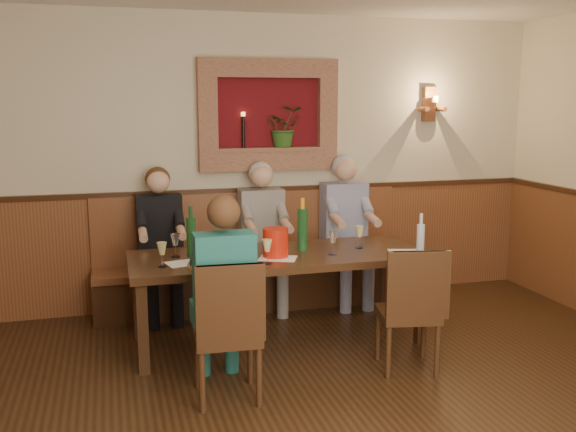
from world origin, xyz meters
name	(u,v)px	position (x,y,z in m)	size (l,w,h in m)	color
room_shell	(369,120)	(0.00, 0.00, 1.89)	(6.04, 6.04, 2.82)	beige
wainscoting	(364,358)	(0.00, 0.00, 0.59)	(6.02, 6.02, 1.15)	brown
wall_niche	(273,120)	(0.24, 2.94, 1.81)	(1.36, 0.30, 1.06)	#5A0C12
wall_sconce	(430,105)	(1.90, 2.93, 1.94)	(0.25, 0.20, 0.35)	brown
dining_table	(278,262)	(0.00, 1.85, 0.68)	(2.40, 0.90, 0.75)	#351E0F
bench	(253,274)	(0.00, 2.79, 0.33)	(3.00, 0.45, 1.11)	#381E0F
chair_near_left	(228,359)	(-0.60, 0.91, 0.28)	(0.46, 0.46, 0.98)	#351E0F
chair_near_right	(408,334)	(0.78, 1.03, 0.28)	(0.49, 0.49, 0.95)	#351E0F
person_bench_left	(161,258)	(-0.88, 2.69, 0.58)	(0.41, 0.50, 1.40)	black
person_bench_mid	(264,250)	(0.08, 2.69, 0.59)	(0.42, 0.51, 1.42)	#5A5652
person_bench_right	(347,242)	(0.92, 2.69, 0.61)	(0.44, 0.54, 1.47)	navy
person_chair_front	(223,311)	(-0.60, 1.07, 0.57)	(0.40, 0.49, 1.38)	#174753
spittoon_bucket	(276,243)	(-0.05, 1.75, 0.87)	(0.20, 0.20, 0.23)	red
wine_bottle_green_a	(302,228)	(0.23, 1.91, 0.94)	(0.08, 0.08, 0.44)	#19471E
wine_bottle_green_b	(191,235)	(-0.69, 1.96, 0.92)	(0.08, 0.08, 0.41)	#19471E
water_bottle	(420,239)	(1.08, 1.46, 0.89)	(0.08, 0.08, 0.35)	silver
tasting_sheet_a	(186,263)	(-0.76, 1.74, 0.75)	(0.29, 0.21, 0.00)	white
tasting_sheet_b	(278,258)	(-0.04, 1.69, 0.75)	(0.29, 0.21, 0.00)	white
tasting_sheet_c	(404,252)	(1.03, 1.63, 0.75)	(0.26, 0.18, 0.00)	white
tasting_sheet_d	(230,265)	(-0.45, 1.58, 0.75)	(0.31, 0.22, 0.00)	white
wine_glass_0	(267,252)	(-0.16, 1.55, 0.85)	(0.08, 0.08, 0.19)	#DBD283
wine_glass_1	(359,237)	(0.72, 1.86, 0.85)	(0.08, 0.08, 0.19)	#DBD283
wine_glass_2	(333,243)	(0.43, 1.70, 0.85)	(0.08, 0.08, 0.19)	white
wine_glass_3	(162,255)	(-0.95, 1.67, 0.85)	(0.08, 0.08, 0.19)	#DBD283
wine_glass_4	(216,251)	(-0.53, 1.69, 0.85)	(0.08, 0.08, 0.19)	#DBD283
wine_glass_5	(235,243)	(-0.34, 1.92, 0.85)	(0.08, 0.08, 0.19)	white
wine_glass_6	(273,246)	(-0.07, 1.74, 0.85)	(0.08, 0.08, 0.19)	#DBD283
wine_glass_7	(175,245)	(-0.82, 1.96, 0.85)	(0.08, 0.08, 0.19)	white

